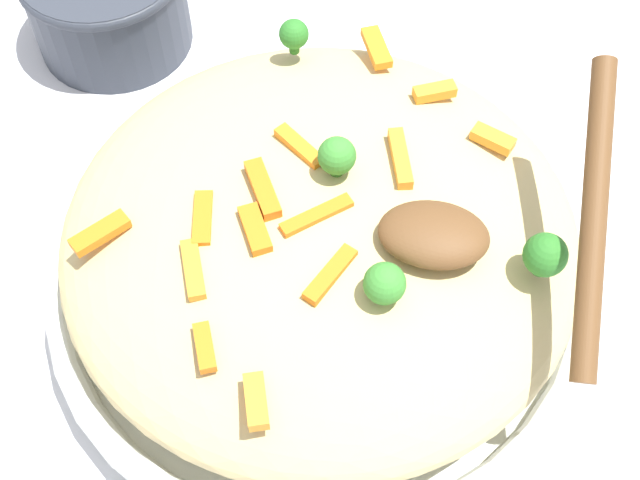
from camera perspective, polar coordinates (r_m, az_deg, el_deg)
The scene contains 23 objects.
ground_plane at distance 0.52m, azimuth -0.00°, elevation -3.55°, with size 2.40×2.40×0.00m, color silver.
serving_bowl at distance 0.50m, azimuth -0.00°, elevation -2.43°, with size 0.32×0.32×0.04m.
pasta_mound at distance 0.47m, azimuth -0.00°, elevation 0.35°, with size 0.29×0.29×0.07m, color #D1BA7A.
carrot_piece_0 at distance 0.48m, azimuth 11.64°, elevation 6.74°, with size 0.02×0.01×0.01m, color orange.
carrot_piece_1 at distance 0.42m, azimuth -8.60°, elevation -1.98°, with size 0.03×0.01×0.01m, color orange.
carrot_piece_2 at distance 0.40m, azimuth -7.83°, elevation -7.22°, with size 0.02×0.01×0.01m, color orange.
carrot_piece_3 at distance 0.44m, azimuth -3.83°, elevation 3.75°, with size 0.04×0.01×0.01m, color orange.
carrot_piece_4 at distance 0.45m, azimuth -14.69°, elevation 0.46°, with size 0.03×0.01×0.01m, color orange.
carrot_piece_5 at distance 0.46m, azimuth -1.39°, elevation 6.28°, with size 0.03×0.01×0.01m, color orange.
carrot_piece_6 at distance 0.41m, azimuth 0.70°, elevation -2.39°, with size 0.04×0.01×0.01m, color orange.
carrot_piece_7 at distance 0.39m, azimuth -4.35°, elevation -10.85°, with size 0.03×0.01×0.01m, color orange.
carrot_piece_8 at distance 0.45m, azimuth 5.47°, elevation 5.52°, with size 0.04×0.01×0.01m, color orange.
carrot_piece_9 at distance 0.44m, azimuth -7.96°, elevation 1.43°, with size 0.03×0.01×0.01m, color orange.
carrot_piece_10 at distance 0.52m, azimuth 3.85°, elevation 12.90°, with size 0.03×0.01×0.01m, color orange.
carrot_piece_11 at distance 0.43m, azimuth -4.42°, elevation 0.66°, with size 0.03×0.01×0.01m, color orange.
carrot_piece_12 at distance 0.50m, azimuth 7.78°, elevation 9.94°, with size 0.02×0.01×0.01m, color orange.
carrot_piece_13 at distance 0.43m, azimuth 0.00°, elevation 1.61°, with size 0.04×0.01×0.01m, color orange.
broccoli_floret_0 at distance 0.44m, azimuth 1.15°, elevation 5.69°, with size 0.02×0.02×0.03m.
broccoli_floret_1 at distance 0.42m, azimuth 15.02°, elevation -1.01°, with size 0.02×0.02×0.03m.
broccoli_floret_2 at distance 0.51m, azimuth -1.78°, elevation 13.75°, with size 0.02×0.02×0.02m.
broccoli_floret_3 at distance 0.40m, azimuth 4.40°, elevation -2.98°, with size 0.02×0.02×0.02m.
serving_spoon at distance 0.41m, azimuth 11.31°, elevation 0.78°, with size 0.11×0.15×0.07m.
companion_bowl at distance 0.65m, azimuth -14.22°, elevation 15.47°, with size 0.12×0.12×0.07m.
Camera 1 is at (0.04, -0.25, 0.45)m, focal length 47.18 mm.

